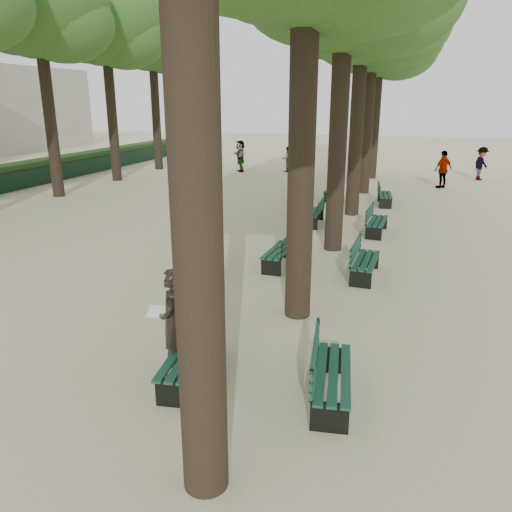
# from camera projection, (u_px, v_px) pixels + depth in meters

# --- Properties ---
(ground) EXTENTS (120.00, 120.00, 0.00)m
(ground) POSITION_uv_depth(u_px,v_px,m) (167.00, 377.00, 8.06)
(ground) COLOR beige
(ground) RESTS_ON ground
(tree_central_4) EXTENTS (6.00, 6.00, 9.95)m
(tree_central_4) POSITION_uv_depth(u_px,v_px,m) (374.00, 19.00, 21.81)
(tree_central_4) COLOR #33261C
(tree_central_4) RESTS_ON ground
(tree_central_5) EXTENTS (6.00, 6.00, 9.95)m
(tree_central_5) POSITION_uv_depth(u_px,v_px,m) (381.00, 33.00, 26.38)
(tree_central_5) COLOR #33261C
(tree_central_5) RESTS_ON ground
(tree_far_3) EXTENTS (6.00, 6.00, 10.45)m
(tree_far_3) POSITION_uv_depth(u_px,v_px,m) (36.00, 3.00, 20.81)
(tree_far_3) COLOR #33261C
(tree_far_3) RESTS_ON ground
(tree_far_4) EXTENTS (6.00, 6.00, 10.45)m
(tree_far_4) POSITION_uv_depth(u_px,v_px,m) (104.00, 21.00, 25.38)
(tree_far_4) COLOR #33261C
(tree_far_4) RESTS_ON ground
(tree_far_5) EXTENTS (6.00, 6.00, 10.45)m
(tree_far_5) POSITION_uv_depth(u_px,v_px,m) (151.00, 33.00, 29.95)
(tree_far_5) COLOR #33261C
(tree_far_5) RESTS_ON ground
(bench_left_0) EXTENTS (0.79, 1.86, 0.92)m
(bench_left_0) POSITION_uv_depth(u_px,v_px,m) (189.00, 363.00, 7.92)
(bench_left_0) COLOR black
(bench_left_0) RESTS_ON ground
(bench_left_1) EXTENTS (0.65, 1.82, 0.92)m
(bench_left_1) POSITION_uv_depth(u_px,v_px,m) (280.00, 257.00, 13.34)
(bench_left_1) COLOR black
(bench_left_1) RESTS_ON ground
(bench_left_2) EXTENTS (0.63, 1.82, 0.92)m
(bench_left_2) POSITION_uv_depth(u_px,v_px,m) (313.00, 217.00, 17.86)
(bench_left_2) COLOR black
(bench_left_2) RESTS_ON ground
(bench_left_3) EXTENTS (0.72, 1.84, 0.92)m
(bench_left_3) POSITION_uv_depth(u_px,v_px,m) (334.00, 193.00, 22.38)
(bench_left_3) COLOR black
(bench_left_3) RESTS_ON ground
(bench_right_0) EXTENTS (0.78, 1.85, 0.92)m
(bench_right_0) POSITION_uv_depth(u_px,v_px,m) (332.00, 383.00, 7.36)
(bench_right_0) COLOR black
(bench_right_0) RESTS_ON ground
(bench_right_1) EXTENTS (0.65, 1.82, 0.92)m
(bench_right_1) POSITION_uv_depth(u_px,v_px,m) (365.00, 267.00, 12.50)
(bench_right_1) COLOR black
(bench_right_1) RESTS_ON ground
(bench_right_2) EXTENTS (0.68, 1.83, 0.92)m
(bench_right_2) POSITION_uv_depth(u_px,v_px,m) (377.00, 226.00, 16.56)
(bench_right_2) COLOR black
(bench_right_2) RESTS_ON ground
(bench_right_3) EXTENTS (0.75, 1.85, 0.92)m
(bench_right_3) POSITION_uv_depth(u_px,v_px,m) (385.00, 199.00, 21.17)
(bench_right_3) COLOR black
(bench_right_3) RESTS_ON ground
(man_with_map) EXTENTS (0.70, 0.79, 1.80)m
(man_with_map) POSITION_uv_depth(u_px,v_px,m) (173.00, 322.00, 7.91)
(man_with_map) COLOR black
(man_with_map) RESTS_ON ground
(pedestrian_e) EXTENTS (1.20, 1.74, 1.92)m
(pedestrian_e) POSITION_uv_depth(u_px,v_px,m) (240.00, 156.00, 31.02)
(pedestrian_e) COLOR #262628
(pedestrian_e) RESTS_ON ground
(pedestrian_c) EXTENTS (1.06, 1.04, 1.89)m
(pedestrian_c) POSITION_uv_depth(u_px,v_px,m) (443.00, 169.00, 25.09)
(pedestrian_c) COLOR #262628
(pedestrian_c) RESTS_ON ground
(pedestrian_a) EXTENTS (0.79, 0.66, 1.54)m
(pedestrian_a) POSITION_uv_depth(u_px,v_px,m) (288.00, 159.00, 30.99)
(pedestrian_a) COLOR #262628
(pedestrian_a) RESTS_ON ground
(pedestrian_b) EXTENTS (0.95, 1.19, 1.82)m
(pedestrian_b) POSITION_uv_depth(u_px,v_px,m) (481.00, 164.00, 27.65)
(pedestrian_b) COLOR #262628
(pedestrian_b) RESTS_ON ground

